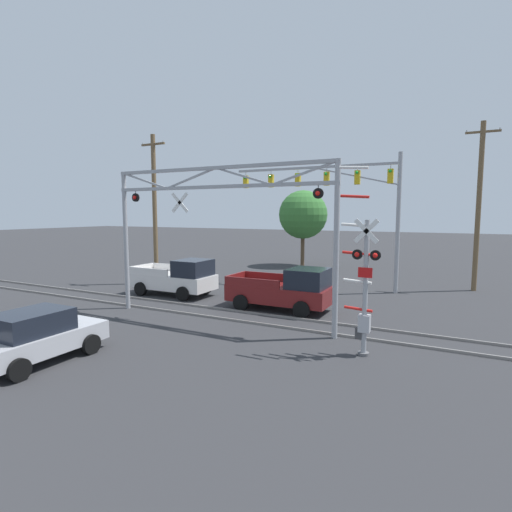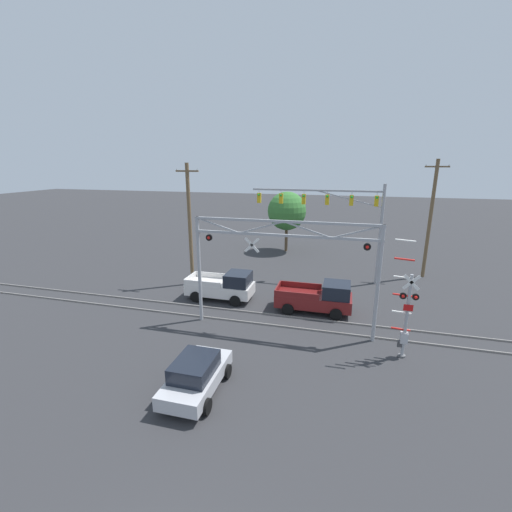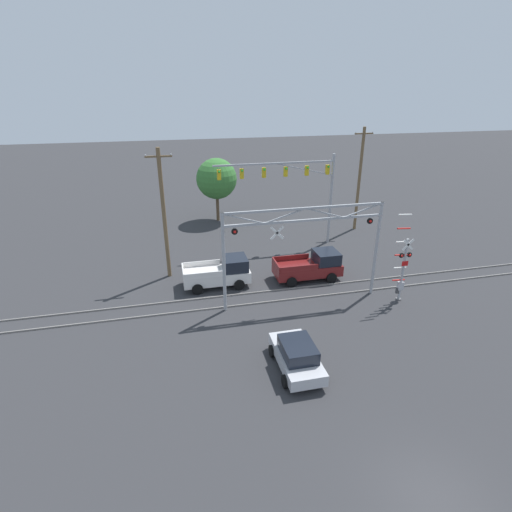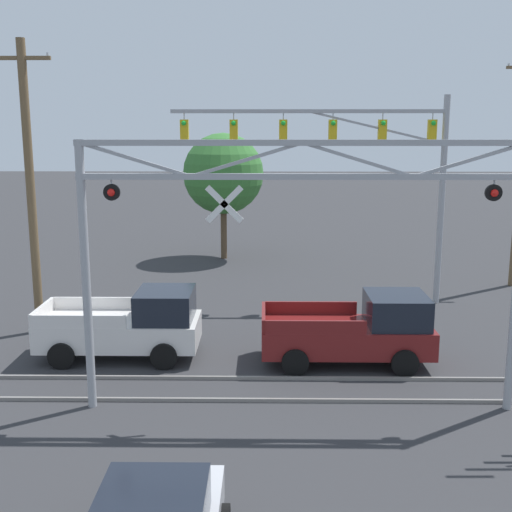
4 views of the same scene
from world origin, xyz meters
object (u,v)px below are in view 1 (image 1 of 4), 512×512
at_px(traffic_signal_span, 347,194).
at_px(crossing_gantry, 216,213).
at_px(background_tree_beyond_span, 303,215).
at_px(pickup_truck_following, 178,278).
at_px(sedan_waiting, 35,336).
at_px(crossing_signal_mast, 363,287).
at_px(utility_pole_left, 155,208).
at_px(pickup_truck_lead, 286,290).
at_px(utility_pole_right, 479,205).

bearing_deg(traffic_signal_span, crossing_gantry, -107.01).
bearing_deg(background_tree_beyond_span, pickup_truck_following, -97.27).
height_order(sedan_waiting, background_tree_beyond_span, background_tree_beyond_span).
relative_size(traffic_signal_span, background_tree_beyond_span, 1.60).
bearing_deg(crossing_signal_mast, utility_pole_left, 154.08).
xyz_separation_m(traffic_signal_span, pickup_truck_lead, (-1.12, -6.58, -4.68)).
bearing_deg(background_tree_beyond_span, utility_pole_left, -113.62).
xyz_separation_m(traffic_signal_span, pickup_truck_following, (-7.78, -6.15, -4.69)).
distance_m(traffic_signal_span, pickup_truck_following, 10.97).
relative_size(pickup_truck_following, utility_pole_left, 0.50).
xyz_separation_m(crossing_signal_mast, traffic_signal_span, (-3.40, 10.97, 3.44)).
xyz_separation_m(pickup_truck_following, utility_pole_right, (14.71, 8.98, 4.04)).
bearing_deg(crossing_signal_mast, sedan_waiting, -149.73).
relative_size(crossing_signal_mast, pickup_truck_lead, 1.24).
distance_m(pickup_truck_following, background_tree_beyond_span, 15.20).
bearing_deg(utility_pole_left, background_tree_beyond_span, 66.38).
bearing_deg(utility_pole_right, sedan_waiting, -123.07).
xyz_separation_m(crossing_signal_mast, background_tree_beyond_span, (-9.30, 19.51, 2.18)).
relative_size(pickup_truck_lead, utility_pole_left, 0.52).
distance_m(sedan_waiting, utility_pole_right, 22.99).
bearing_deg(utility_pole_left, crossing_signal_mast, -25.92).
relative_size(traffic_signal_span, utility_pole_left, 1.10).
height_order(crossing_gantry, crossing_signal_mast, crossing_gantry).
bearing_deg(crossing_gantry, crossing_signal_mast, -11.65).
xyz_separation_m(pickup_truck_following, sedan_waiting, (2.37, -9.96, -0.16)).
height_order(traffic_signal_span, pickup_truck_lead, traffic_signal_span).
bearing_deg(traffic_signal_span, background_tree_beyond_span, 124.66).
relative_size(utility_pole_right, background_tree_beyond_span, 1.50).
bearing_deg(pickup_truck_following, utility_pole_right, 31.41).
bearing_deg(utility_pole_left, crossing_gantry, -34.95).
bearing_deg(pickup_truck_following, sedan_waiting, -76.60).
relative_size(pickup_truck_following, background_tree_beyond_span, 0.72).
relative_size(pickup_truck_following, utility_pole_right, 0.48).
distance_m(crossing_gantry, pickup_truck_following, 6.96).
height_order(crossing_signal_mast, utility_pole_left, utility_pole_left).
relative_size(sedan_waiting, utility_pole_left, 0.42).
distance_m(crossing_gantry, crossing_signal_mast, 6.89).
xyz_separation_m(pickup_truck_lead, pickup_truck_following, (-6.66, 0.43, -0.00)).
xyz_separation_m(crossing_signal_mast, pickup_truck_lead, (-4.51, 4.40, -1.25)).
distance_m(utility_pole_right, background_tree_beyond_span, 14.06).
distance_m(crossing_signal_mast, sedan_waiting, 10.29).
relative_size(crossing_gantry, pickup_truck_lead, 2.13).
distance_m(crossing_signal_mast, pickup_truck_lead, 6.42).
distance_m(pickup_truck_lead, utility_pole_left, 11.25).
relative_size(sedan_waiting, utility_pole_right, 0.41).
height_order(crossing_gantry, pickup_truck_following, crossing_gantry).
distance_m(traffic_signal_span, utility_pole_right, 7.51).
height_order(traffic_signal_span, sedan_waiting, traffic_signal_span).
xyz_separation_m(pickup_truck_following, background_tree_beyond_span, (1.87, 14.69, 3.43)).
distance_m(crossing_gantry, utility_pole_left, 10.20).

